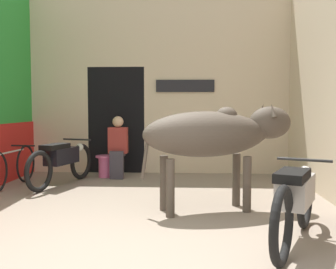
# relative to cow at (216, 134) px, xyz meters

# --- Properties ---
(ground_plane) EXTENTS (30.00, 30.00, 0.00)m
(ground_plane) POSITION_rel_cow_xyz_m (-0.99, -1.67, -1.01)
(ground_plane) COLOR gray
(wall_back_with_doorway) EXTENTS (5.34, 0.93, 3.83)m
(wall_back_with_doorway) POSITION_rel_cow_xyz_m (-1.29, 3.21, 0.63)
(wall_back_with_doorway) COLOR beige
(wall_back_with_doorway) RESTS_ON ground_plane
(cow) EXTENTS (2.10, 1.08, 1.43)m
(cow) POSITION_rel_cow_xyz_m (0.00, 0.00, 0.00)
(cow) COLOR #4C4238
(cow) RESTS_ON ground_plane
(motorcycle_near) EXTENTS (0.91, 1.78, 0.81)m
(motorcycle_near) POSITION_rel_cow_xyz_m (0.71, -1.26, -0.55)
(motorcycle_near) COLOR black
(motorcycle_near) RESTS_ON ground_plane
(motorcycle_far) EXTENTS (0.73, 1.87, 0.79)m
(motorcycle_far) POSITION_rel_cow_xyz_m (-2.58, 1.57, -0.57)
(motorcycle_far) COLOR black
(motorcycle_far) RESTS_ON ground_plane
(bicycle) EXTENTS (0.44, 1.68, 0.69)m
(bicycle) POSITION_rel_cow_xyz_m (-3.36, 1.33, -0.66)
(bicycle) COLOR black
(bicycle) RESTS_ON ground_plane
(shopkeeper_seated) EXTENTS (0.37, 0.34, 1.20)m
(shopkeeper_seated) POSITION_rel_cow_xyz_m (-1.73, 2.35, -0.38)
(shopkeeper_seated) COLOR #3D3842
(shopkeeper_seated) RESTS_ON ground_plane
(plastic_stool) EXTENTS (0.36, 0.36, 0.43)m
(plastic_stool) POSITION_rel_cow_xyz_m (-1.99, 2.40, -0.78)
(plastic_stool) COLOR #DB6093
(plastic_stool) RESTS_ON ground_plane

